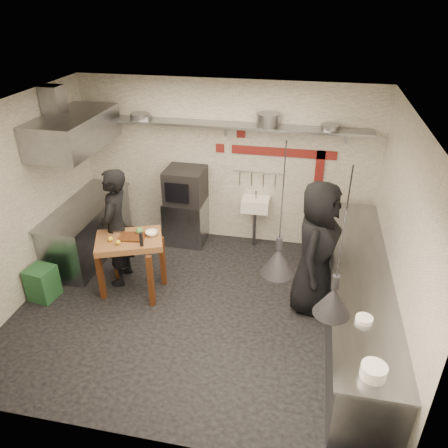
% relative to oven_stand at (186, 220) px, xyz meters
% --- Properties ---
extents(floor, '(5.00, 5.00, 0.00)m').
position_rel_oven_stand_xyz_m(floor, '(0.66, -1.81, -0.40)').
color(floor, black).
rests_on(floor, ground).
extents(ceiling, '(5.00, 5.00, 0.00)m').
position_rel_oven_stand_xyz_m(ceiling, '(0.66, -1.81, 2.40)').
color(ceiling, beige).
rests_on(ceiling, floor).
extents(wall_back, '(5.00, 0.04, 2.80)m').
position_rel_oven_stand_xyz_m(wall_back, '(0.66, 0.29, 1.00)').
color(wall_back, silver).
rests_on(wall_back, floor).
extents(wall_front, '(5.00, 0.04, 2.80)m').
position_rel_oven_stand_xyz_m(wall_front, '(0.66, -3.91, 1.00)').
color(wall_front, silver).
rests_on(wall_front, floor).
extents(wall_left, '(0.04, 4.20, 2.80)m').
position_rel_oven_stand_xyz_m(wall_left, '(-1.84, -1.81, 1.00)').
color(wall_left, silver).
rests_on(wall_left, floor).
extents(wall_right, '(0.04, 4.20, 2.80)m').
position_rel_oven_stand_xyz_m(wall_right, '(3.16, -1.81, 1.00)').
color(wall_right, silver).
rests_on(wall_right, floor).
extents(red_band_horiz, '(1.70, 0.02, 0.14)m').
position_rel_oven_stand_xyz_m(red_band_horiz, '(1.61, 0.27, 1.28)').
color(red_band_horiz, maroon).
rests_on(red_band_horiz, wall_back).
extents(red_band_vert, '(0.14, 0.02, 1.10)m').
position_rel_oven_stand_xyz_m(red_band_vert, '(2.21, 0.27, 0.80)').
color(red_band_vert, maroon).
rests_on(red_band_vert, wall_back).
extents(red_tile_a, '(0.14, 0.02, 0.14)m').
position_rel_oven_stand_xyz_m(red_tile_a, '(0.91, 0.27, 1.55)').
color(red_tile_a, maroon).
rests_on(red_tile_a, wall_back).
extents(red_tile_b, '(0.14, 0.02, 0.14)m').
position_rel_oven_stand_xyz_m(red_tile_b, '(0.56, 0.27, 1.28)').
color(red_tile_b, maroon).
rests_on(red_tile_b, wall_back).
extents(back_shelf, '(4.60, 0.34, 0.04)m').
position_rel_oven_stand_xyz_m(back_shelf, '(0.66, 0.11, 1.72)').
color(back_shelf, slate).
rests_on(back_shelf, wall_back).
extents(shelf_bracket_left, '(0.04, 0.06, 0.24)m').
position_rel_oven_stand_xyz_m(shelf_bracket_left, '(-1.24, 0.26, 1.62)').
color(shelf_bracket_left, slate).
rests_on(shelf_bracket_left, wall_back).
extents(shelf_bracket_mid, '(0.04, 0.06, 0.24)m').
position_rel_oven_stand_xyz_m(shelf_bracket_mid, '(0.66, 0.26, 1.62)').
color(shelf_bracket_mid, slate).
rests_on(shelf_bracket_mid, wall_back).
extents(shelf_bracket_right, '(0.04, 0.06, 0.24)m').
position_rel_oven_stand_xyz_m(shelf_bracket_right, '(2.56, 0.26, 1.62)').
color(shelf_bracket_right, slate).
rests_on(shelf_bracket_right, wall_back).
extents(pan_far_left, '(0.34, 0.34, 0.09)m').
position_rel_oven_stand_xyz_m(pan_far_left, '(-0.73, 0.11, 1.79)').
color(pan_far_left, slate).
rests_on(pan_far_left, back_shelf).
extents(pan_mid_left, '(0.29, 0.29, 0.07)m').
position_rel_oven_stand_xyz_m(pan_mid_left, '(-0.65, 0.11, 1.78)').
color(pan_mid_left, slate).
rests_on(pan_mid_left, back_shelf).
extents(stock_pot, '(0.36, 0.36, 0.20)m').
position_rel_oven_stand_xyz_m(stock_pot, '(1.35, 0.11, 1.84)').
color(stock_pot, slate).
rests_on(stock_pot, back_shelf).
extents(pan_right, '(0.36, 0.36, 0.08)m').
position_rel_oven_stand_xyz_m(pan_right, '(2.29, 0.11, 1.78)').
color(pan_right, slate).
rests_on(pan_right, back_shelf).
extents(oven_stand, '(0.70, 0.64, 0.80)m').
position_rel_oven_stand_xyz_m(oven_stand, '(0.00, 0.00, 0.00)').
color(oven_stand, slate).
rests_on(oven_stand, floor).
extents(combi_oven, '(0.66, 0.62, 0.58)m').
position_rel_oven_stand_xyz_m(combi_oven, '(0.03, -0.03, 0.69)').
color(combi_oven, black).
rests_on(combi_oven, oven_stand).
extents(oven_door, '(0.53, 0.04, 0.46)m').
position_rel_oven_stand_xyz_m(oven_door, '(0.00, -0.30, 0.69)').
color(oven_door, maroon).
rests_on(oven_door, combi_oven).
extents(oven_glass, '(0.40, 0.03, 0.34)m').
position_rel_oven_stand_xyz_m(oven_glass, '(-0.02, -0.37, 0.69)').
color(oven_glass, black).
rests_on(oven_glass, oven_door).
extents(hand_sink, '(0.46, 0.34, 0.22)m').
position_rel_oven_stand_xyz_m(hand_sink, '(1.21, 0.11, 0.38)').
color(hand_sink, white).
rests_on(hand_sink, wall_back).
extents(sink_tap, '(0.03, 0.03, 0.14)m').
position_rel_oven_stand_xyz_m(sink_tap, '(1.21, 0.11, 0.56)').
color(sink_tap, slate).
rests_on(sink_tap, hand_sink).
extents(sink_drain, '(0.06, 0.06, 0.66)m').
position_rel_oven_stand_xyz_m(sink_drain, '(1.21, 0.07, -0.06)').
color(sink_drain, slate).
rests_on(sink_drain, floor).
extents(utensil_rail, '(0.90, 0.02, 0.02)m').
position_rel_oven_stand_xyz_m(utensil_rail, '(1.21, 0.25, 0.92)').
color(utensil_rail, slate).
rests_on(utensil_rail, wall_back).
extents(counter_right, '(0.70, 3.80, 0.90)m').
position_rel_oven_stand_xyz_m(counter_right, '(2.81, -1.81, 0.05)').
color(counter_right, slate).
rests_on(counter_right, floor).
extents(counter_right_top, '(0.76, 3.90, 0.03)m').
position_rel_oven_stand_xyz_m(counter_right_top, '(2.81, -1.81, 0.52)').
color(counter_right_top, slate).
rests_on(counter_right_top, counter_right).
extents(plate_stack, '(0.29, 0.29, 0.13)m').
position_rel_oven_stand_xyz_m(plate_stack, '(2.78, -3.51, 0.60)').
color(plate_stack, white).
rests_on(plate_stack, counter_right_top).
extents(small_bowl_right, '(0.22, 0.22, 0.05)m').
position_rel_oven_stand_xyz_m(small_bowl_right, '(2.76, -2.75, 0.56)').
color(small_bowl_right, white).
rests_on(small_bowl_right, counter_right_top).
extents(counter_left, '(0.70, 1.90, 0.90)m').
position_rel_oven_stand_xyz_m(counter_left, '(-1.49, -0.76, 0.05)').
color(counter_left, slate).
rests_on(counter_left, floor).
extents(counter_left_top, '(0.76, 2.00, 0.03)m').
position_rel_oven_stand_xyz_m(counter_left_top, '(-1.49, -0.76, 0.52)').
color(counter_left_top, slate).
rests_on(counter_left_top, counter_left).
extents(extractor_hood, '(0.78, 1.60, 0.50)m').
position_rel_oven_stand_xyz_m(extractor_hood, '(-1.44, -0.76, 1.75)').
color(extractor_hood, slate).
rests_on(extractor_hood, ceiling).
extents(hood_duct, '(0.28, 0.28, 0.50)m').
position_rel_oven_stand_xyz_m(hood_duct, '(-1.69, -0.76, 2.15)').
color(hood_duct, slate).
rests_on(hood_duct, ceiling).
extents(green_bin, '(0.40, 0.40, 0.50)m').
position_rel_oven_stand_xyz_m(green_bin, '(-1.60, -2.01, -0.15)').
color(green_bin, '#21552C').
rests_on(green_bin, floor).
extents(prep_table, '(1.09, 0.93, 0.92)m').
position_rel_oven_stand_xyz_m(prep_table, '(-0.36, -1.61, 0.06)').
color(prep_table, '#8F5E37').
rests_on(prep_table, floor).
extents(cutting_board, '(0.39, 0.30, 0.02)m').
position_rel_oven_stand_xyz_m(cutting_board, '(-0.31, -1.59, 0.53)').
color(cutting_board, '#4F2711').
rests_on(cutting_board, prep_table).
extents(pepper_mill, '(0.06, 0.06, 0.20)m').
position_rel_oven_stand_xyz_m(pepper_mill, '(-0.10, -1.77, 0.62)').
color(pepper_mill, black).
rests_on(pepper_mill, prep_table).
extents(lemon_a, '(0.09, 0.09, 0.07)m').
position_rel_oven_stand_xyz_m(lemon_a, '(-0.57, -1.74, 0.56)').
color(lemon_a, gold).
rests_on(lemon_a, prep_table).
extents(lemon_b, '(0.09, 0.09, 0.07)m').
position_rel_oven_stand_xyz_m(lemon_b, '(-0.43, -1.80, 0.56)').
color(lemon_b, gold).
rests_on(lemon_b, prep_table).
extents(veg_ball, '(0.12, 0.12, 0.11)m').
position_rel_oven_stand_xyz_m(veg_ball, '(-0.25, -1.46, 0.57)').
color(veg_ball, '#48823C').
rests_on(veg_ball, prep_table).
extents(steel_tray, '(0.19, 0.16, 0.03)m').
position_rel_oven_stand_xyz_m(steel_tray, '(-0.57, -1.45, 0.54)').
color(steel_tray, slate).
rests_on(steel_tray, prep_table).
extents(bowl, '(0.24, 0.24, 0.06)m').
position_rel_oven_stand_xyz_m(bowl, '(-0.07, -1.46, 0.55)').
color(bowl, white).
rests_on(bowl, prep_table).
extents(heat_lamp_near, '(0.45, 0.45, 1.48)m').
position_rel_oven_stand_xyz_m(heat_lamp_near, '(1.81, -2.61, 1.66)').
color(heat_lamp_near, black).
rests_on(heat_lamp_near, ceiling).
extents(heat_lamp_far, '(0.37, 0.37, 1.50)m').
position_rel_oven_stand_xyz_m(heat_lamp_far, '(2.37, -3.14, 1.65)').
color(heat_lamp_far, black).
rests_on(heat_lamp_far, ceiling).
extents(chef_left, '(0.50, 0.70, 1.83)m').
position_rel_oven_stand_xyz_m(chef_left, '(-0.66, -1.37, 0.52)').
color(chef_left, black).
rests_on(chef_left, floor).
extents(chef_right, '(0.83, 1.06, 1.92)m').
position_rel_oven_stand_xyz_m(chef_right, '(2.24, -1.43, 0.56)').
color(chef_right, black).
rests_on(chef_right, floor).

